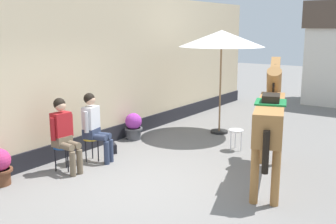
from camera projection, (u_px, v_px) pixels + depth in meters
name	position (u px, v px, depth m)	size (l,w,h in m)	color
ground_plane	(227.00, 146.00, 9.28)	(40.00, 40.00, 0.00)	slate
pub_facade_wall	(98.00, 77.00, 9.18)	(0.34, 14.00, 3.40)	#CCB793
seated_visitor_near	(64.00, 131.00, 7.49)	(0.61, 0.49, 1.39)	#194C99
seated_visitor_far	(94.00, 124.00, 8.07)	(0.61, 0.48, 1.39)	gold
saddled_horse_center	(271.00, 116.00, 7.02)	(1.22, 2.88, 2.06)	#9E6B38
flower_planter_far	(134.00, 126.00, 9.75)	(0.43, 0.43, 0.64)	#4C4C51
cafe_parasol	(222.00, 39.00, 9.92)	(2.10, 2.10, 2.58)	black
spare_stool_white	(236.00, 132.00, 8.88)	(0.32, 0.32, 0.46)	white
satchel_bag	(113.00, 148.00, 8.77)	(0.28, 0.12, 0.20)	black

